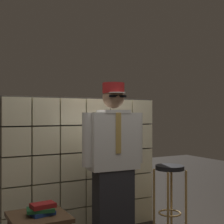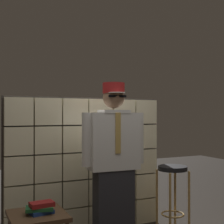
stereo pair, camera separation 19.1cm
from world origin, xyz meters
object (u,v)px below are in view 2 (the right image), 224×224
(side_table, at_px, (38,220))
(coffee_mug, at_px, (44,206))
(bar_stool, at_px, (173,184))
(book_stack, at_px, (41,208))
(standing_person, at_px, (114,162))

(side_table, relative_size, coffee_mug, 4.13)
(bar_stool, relative_size, coffee_mug, 6.39)
(book_stack, distance_m, coffee_mug, 0.09)
(standing_person, xyz_separation_m, book_stack, (-0.77, -0.02, -0.37))
(side_table, bearing_deg, standing_person, 0.21)
(standing_person, relative_size, side_table, 3.35)
(book_stack, bearing_deg, coffee_mug, 54.69)
(book_stack, bearing_deg, bar_stool, 2.93)
(bar_stool, distance_m, coffee_mug, 1.51)
(side_table, xyz_separation_m, book_stack, (0.03, -0.02, 0.11))
(side_table, height_order, coffee_mug, coffee_mug)
(bar_stool, xyz_separation_m, coffee_mug, (-1.51, -0.01, -0.07))
(bar_stool, height_order, side_table, bar_stool)
(bar_stool, bearing_deg, book_stack, -177.07)
(standing_person, height_order, coffee_mug, standing_person)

